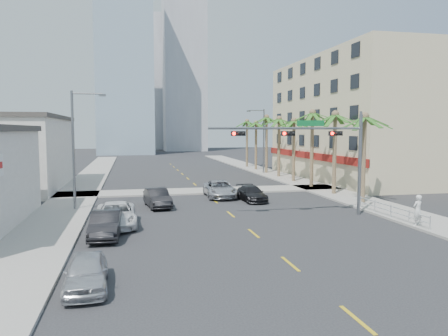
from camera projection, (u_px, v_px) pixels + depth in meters
The scene contains 28 objects.
ground at pixel (276, 252), 21.79m from camera, with size 260.00×260.00×0.00m, color #262628.
sidewalk_right at pixel (325, 190), 43.78m from camera, with size 4.00×120.00×0.15m, color gray.
sidewalk_left at pixel (74, 198), 38.75m from camera, with size 4.00×120.00×0.15m, color gray.
sidewalk_cross at pixel (203, 191), 43.21m from camera, with size 80.00×4.00×0.15m, color gray.
building_right at pixel (365, 119), 54.97m from camera, with size 15.25×28.00×15.00m.
building_left_far at pixel (6, 154), 44.66m from camera, with size 11.00×18.00×7.20m, color beige.
tower_far_left at pixel (125, 59), 110.56m from camera, with size 14.00×14.00×48.00m, color #99B2C6.
tower_far_right at pixel (184, 49), 128.22m from camera, with size 12.00×12.00×60.00m, color #ADADB2.
tower_far_center at pixel (142, 84), 141.09m from camera, with size 16.00×16.00×42.00m, color #ADADB2.
traffic_signal_mast at pixel (318, 145), 30.31m from camera, with size 11.12×0.54×7.20m.
palm_tree_0 at pixel (365, 118), 35.30m from camera, with size 4.80×4.80×7.80m.
palm_tree_1 at pixel (335, 115), 40.33m from camera, with size 4.80×4.80×8.16m.
palm_tree_2 at pixel (312, 114), 45.37m from camera, with size 4.80×4.80×8.52m.
palm_tree_3 at pixel (294, 121), 50.49m from camera, with size 4.80×4.80×7.80m.
palm_tree_4 at pixel (279, 120), 55.53m from camera, with size 4.80×4.80×8.16m.
palm_tree_5 at pixel (267, 118), 60.56m from camera, with size 4.80×4.80×8.52m.
palm_tree_6 at pixel (256, 123), 65.69m from camera, with size 4.80×4.80×7.80m.
palm_tree_7 at pixel (247, 122), 70.72m from camera, with size 4.80×4.80×8.16m.
streetlight_left at pixel (76, 144), 32.68m from camera, with size 2.55×0.25×9.00m.
streetlight_right at pixel (262, 138), 60.67m from camera, with size 2.55×0.25×9.00m.
guardrail at pixel (391, 210), 29.74m from camera, with size 0.08×8.08×1.00m.
car_parked_near at pixel (86, 272), 16.62m from camera, with size 1.59×3.96×1.35m, color silver.
car_parked_mid at pixel (106, 225), 24.64m from camera, with size 1.58×4.52×1.49m, color black.
car_parked_far at pixel (116, 215), 27.51m from camera, with size 2.50×5.41×1.50m, color white.
car_lane_left at pixel (157, 198), 34.39m from camera, with size 1.56×4.49×1.48m, color black.
car_lane_center at pixel (220, 189), 39.47m from camera, with size 2.52×5.47×1.52m, color silver.
car_lane_right at pixel (252, 194), 37.40m from camera, with size 1.80×4.43×1.29m, color black.
pedestrian at pixel (417, 210), 26.98m from camera, with size 0.71×0.47×1.95m, color silver.
Camera 1 is at (-7.03, -20.32, 6.07)m, focal length 35.00 mm.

